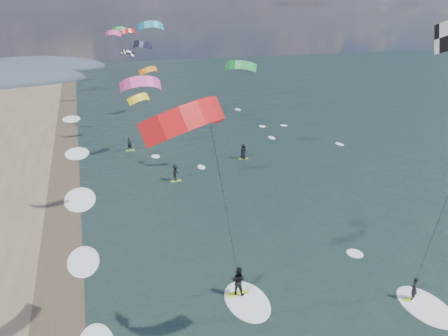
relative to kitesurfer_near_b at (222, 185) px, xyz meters
name	(u,v)px	position (x,y,z in m)	size (l,w,h in m)	color
wet_sand_strip	(58,310)	(-8.24, 6.24, -9.48)	(3.00, 240.00, 0.00)	#382D23
kitesurfer_near_b	(222,185)	(0.00, 0.00, 0.00)	(7.28, 9.26, 14.29)	#AFDC26
far_kitesurfers	(193,160)	(5.27, 26.96, -8.60)	(13.37, 12.40, 1.80)	#AFDC26
bg_kite_field	(140,48)	(3.43, 50.69, 1.34)	(13.60, 72.01, 8.85)	green
shoreline_surf	(79,264)	(-7.04, 10.99, -9.49)	(2.40, 79.40, 0.11)	white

